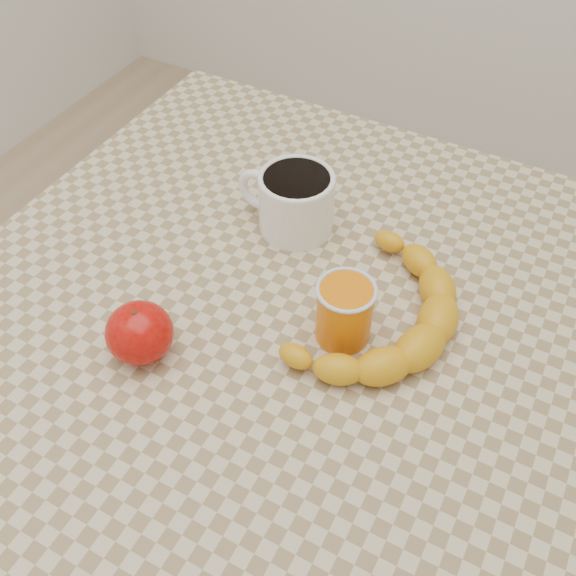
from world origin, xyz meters
The scene contains 6 objects.
ground centered at (0.00, 0.00, 0.00)m, with size 3.00×3.00×0.00m, color tan.
table centered at (0.00, 0.00, 0.66)m, with size 0.80×0.80×0.75m.
coffee_mug centered at (-0.05, 0.12, 0.80)m, with size 0.14×0.10×0.08m.
orange_juice_glass centered at (0.08, -0.02, 0.79)m, with size 0.07×0.07×0.08m.
apple centered at (-0.10, -0.14, 0.78)m, with size 0.08×0.08×0.07m.
banana centered at (0.11, 0.01, 0.77)m, with size 0.27×0.33×0.05m, color gold, non-canonical shape.
Camera 1 is at (0.24, -0.45, 1.32)m, focal length 40.00 mm.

